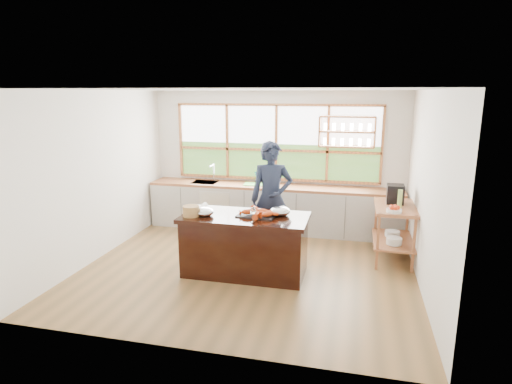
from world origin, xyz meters
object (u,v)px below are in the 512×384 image
(espresso_machine, at_px, (395,194))
(island, at_px, (245,244))
(cook, at_px, (271,199))
(wicker_basket, at_px, (191,211))

(espresso_machine, bearing_deg, island, -149.06)
(cook, bearing_deg, island, -119.15)
(island, relative_size, cook, 0.97)
(cook, xyz_separation_m, wicker_basket, (-0.97, -1.09, 0.03))
(cook, relative_size, espresso_machine, 6.23)
(espresso_machine, relative_size, wicker_basket, 1.27)
(espresso_machine, bearing_deg, wicker_basket, -152.60)
(cook, height_order, wicker_basket, cook)
(wicker_basket, bearing_deg, espresso_machine, 26.59)
(espresso_machine, bearing_deg, cook, -168.17)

